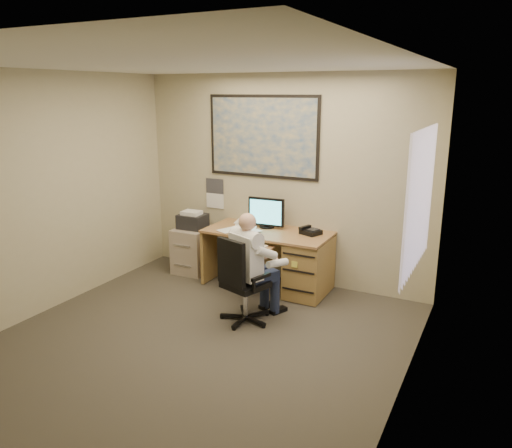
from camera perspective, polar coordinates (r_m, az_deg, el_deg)
The scene contains 8 objects.
room_shell at distance 4.60m, azimuth -8.50°, elevation 0.70°, with size 4.00×4.50×2.70m.
desk at distance 6.32m, azimuth 4.11°, elevation -3.80°, with size 1.60×0.97×1.14m.
world_map at distance 6.55m, azimuth 0.77°, elevation 9.95°, with size 1.56×0.03×1.06m, color #1E4C93.
wall_calendar at distance 7.04m, azimuth -4.72°, elevation 3.50°, with size 0.28×0.01×0.42m, color white.
window_blinds at distance 4.56m, azimuth 18.40°, elevation 2.55°, with size 0.06×1.40×1.30m, color #EEE3CD, non-canonical shape.
filing_cabinet at distance 7.06m, azimuth -7.16°, elevation -2.45°, with size 0.47×0.55×0.88m.
office_chair at distance 5.51m, azimuth -1.28°, elevation -8.43°, with size 0.73×0.73×0.97m.
person at distance 5.46m, azimuth -1.06°, elevation -4.98°, with size 0.51×0.72×1.22m, color white, non-canonical shape.
Camera 1 is at (2.61, -3.62, 2.47)m, focal length 35.00 mm.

